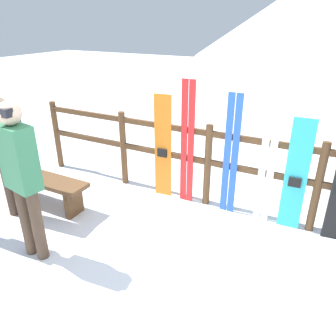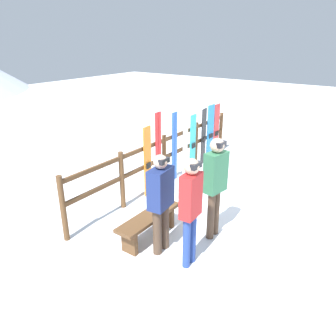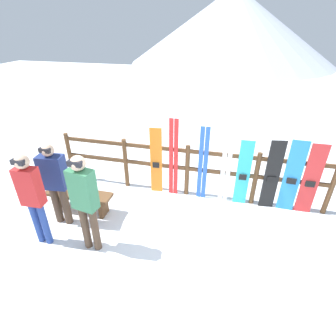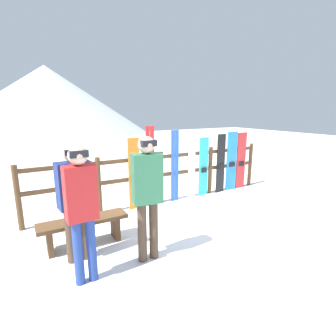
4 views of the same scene
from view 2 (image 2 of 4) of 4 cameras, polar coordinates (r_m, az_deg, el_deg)
ground_plane at (r=7.10m, az=10.20°, el=-5.86°), size 40.00×40.00×0.00m
fence at (r=7.57m, az=-0.66°, el=2.24°), size 5.83×0.10×1.20m
bench at (r=5.67m, az=-3.30°, el=-9.24°), size 1.36×0.36×0.45m
person_red at (r=4.72m, az=3.96°, el=-6.26°), size 0.37×0.23×1.73m
person_navy at (r=5.06m, az=-1.27°, el=-5.19°), size 0.47×0.30×1.66m
person_plaid_green at (r=5.46m, az=8.24°, el=-2.17°), size 0.43×0.28×1.79m
snowboard_orange at (r=7.02m, az=-3.57°, el=1.04°), size 0.26×0.07×1.55m
ski_pair_red at (r=7.26m, az=-1.70°, el=2.82°), size 0.19×0.02×1.78m
ski_pair_blue at (r=7.77m, az=1.13°, el=3.66°), size 0.19×0.02×1.67m
ski_pair_white at (r=8.15m, az=3.02°, el=4.40°), size 0.20×0.02×1.64m
snowboard_cyan at (r=8.47m, az=4.34°, el=4.40°), size 0.27×0.06×1.46m
snowboard_black_stripe at (r=8.92m, az=6.21°, el=5.43°), size 0.30×0.09×1.52m
snowboard_blue at (r=9.22m, az=7.37°, el=6.07°), size 0.32×0.06×1.56m
snowboard_red at (r=9.52m, az=8.37°, el=6.42°), size 0.31×0.06×1.53m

